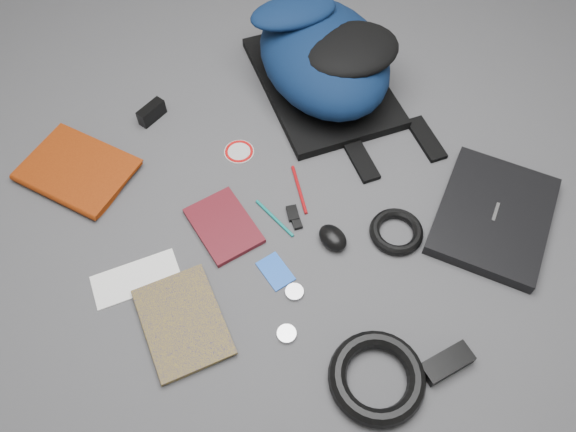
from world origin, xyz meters
TOP-DOWN VIEW (x-y plane):
  - ground at (0.00, 0.00)m, footprint 4.00×4.00m
  - backpack at (0.38, 0.33)m, footprint 0.52×0.63m
  - laptop at (0.42, -0.32)m, footprint 0.43×0.40m
  - textbook_red at (-0.46, 0.42)m, footprint 0.31×0.35m
  - comic_book at (-0.45, -0.06)m, footprint 0.23×0.28m
  - envelope at (-0.40, 0.09)m, footprint 0.23×0.14m
  - dvd_case at (-0.14, 0.08)m, footprint 0.15×0.20m
  - compact_camera at (-0.10, 0.52)m, footprint 0.09×0.05m
  - sticker_disc at (0.03, 0.26)m, footprint 0.10×0.10m
  - pen_teal at (-0.03, 0.02)m, footprint 0.02×0.14m
  - pen_red at (0.08, 0.06)m, footprint 0.07×0.15m
  - id_badge at (-0.11, -0.10)m, footprint 0.06×0.09m
  - usb_black at (0.02, -0.01)m, footprint 0.04×0.07m
  - key_fob at (0.02, 0.01)m, footprint 0.04×0.05m
  - mouse at (0.05, -0.12)m, footprint 0.06×0.08m
  - headphone_left at (-0.19, -0.25)m, footprint 0.06×0.06m
  - headphone_right at (-0.11, -0.17)m, footprint 0.06×0.06m
  - cable_coil at (0.19, -0.20)m, footprint 0.17×0.17m
  - power_brick at (0.05, -0.52)m, footprint 0.12×0.07m
  - power_cord_coil at (-0.10, -0.45)m, footprint 0.28×0.28m

SIDE VIEW (x-z plane):
  - ground at x=0.00m, z-range 0.00..0.00m
  - sticker_disc at x=0.03m, z-range 0.00..0.00m
  - envelope at x=-0.40m, z-range 0.00..0.00m
  - id_badge at x=-0.11m, z-range 0.00..0.00m
  - pen_teal at x=-0.03m, z-range 0.00..0.01m
  - pen_red at x=0.08m, z-range 0.00..0.01m
  - headphone_right at x=-0.11m, z-range 0.00..0.01m
  - headphone_left at x=-0.19m, z-range 0.00..0.01m
  - usb_black at x=0.02m, z-range 0.00..0.01m
  - key_fob at x=0.02m, z-range 0.00..0.01m
  - dvd_case at x=-0.14m, z-range 0.00..0.02m
  - comic_book at x=-0.45m, z-range 0.00..0.02m
  - cable_coil at x=0.19m, z-range 0.00..0.03m
  - power_brick at x=0.05m, z-range 0.00..0.03m
  - textbook_red at x=-0.46m, z-range 0.00..0.03m
  - laptop at x=0.42m, z-range 0.00..0.03m
  - power_cord_coil at x=-0.10m, z-range 0.00..0.04m
  - mouse at x=0.05m, z-range 0.00..0.04m
  - compact_camera at x=-0.10m, z-range 0.00..0.05m
  - backpack at x=0.38m, z-range 0.00..0.23m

